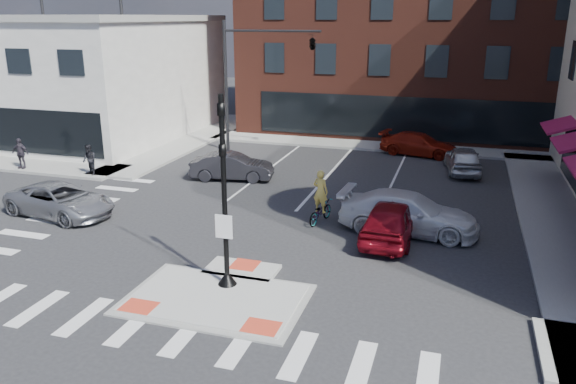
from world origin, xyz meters
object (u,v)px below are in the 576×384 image
(red_sedan, at_px, (391,220))
(pedestrian_b, at_px, (20,153))
(pedestrian_a, at_px, (89,160))
(bg_car_silver, at_px, (463,159))
(cyclist, at_px, (320,205))
(bg_car_red, at_px, (419,144))
(white_pickup, at_px, (408,213))
(bg_car_dark, at_px, (232,166))
(silver_suv, at_px, (60,200))

(red_sedan, xyz_separation_m, pedestrian_b, (-20.85, 4.00, 0.21))
(pedestrian_a, bearing_deg, bg_car_silver, 45.40)
(cyclist, xyz_separation_m, pedestrian_a, (-13.35, 3.00, 0.20))
(bg_car_red, relative_size, cyclist, 2.11)
(white_pickup, height_order, pedestrian_b, pedestrian_b)
(white_pickup, bearing_deg, bg_car_silver, -7.18)
(white_pickup, relative_size, bg_car_red, 1.15)
(pedestrian_a, bearing_deg, pedestrian_b, -154.74)
(bg_car_dark, distance_m, bg_car_red, 12.28)
(silver_suv, xyz_separation_m, red_sedan, (13.88, 1.49, 0.10))
(white_pickup, distance_m, bg_car_silver, 10.12)
(bg_car_red, distance_m, pedestrian_a, 19.27)
(red_sedan, distance_m, white_pickup, 1.14)
(bg_car_dark, bearing_deg, pedestrian_b, 88.15)
(bg_car_red, bearing_deg, bg_car_silver, -130.53)
(bg_car_dark, height_order, bg_car_red, bg_car_dark)
(bg_car_silver, xyz_separation_m, pedestrian_b, (-23.37, -6.93, 0.27))
(red_sedan, relative_size, cyclist, 2.06)
(bg_car_red, distance_m, pedestrian_b, 23.16)
(silver_suv, height_order, white_pickup, white_pickup)
(red_sedan, height_order, pedestrian_b, pedestrian_b)
(bg_car_red, height_order, pedestrian_b, pedestrian_b)
(red_sedan, relative_size, pedestrian_a, 2.85)
(cyclist, xyz_separation_m, pedestrian_b, (-17.81, 3.00, 0.25))
(pedestrian_a, bearing_deg, silver_suv, -40.27)
(red_sedan, bearing_deg, pedestrian_b, -8.43)
(bg_car_silver, bearing_deg, cyclist, 53.68)
(white_pickup, height_order, bg_car_silver, white_pickup)
(silver_suv, xyz_separation_m, cyclist, (10.85, 2.49, 0.07))
(cyclist, bearing_deg, silver_suv, 26.83)
(red_sedan, distance_m, cyclist, 3.19)
(bg_car_red, height_order, cyclist, cyclist)
(silver_suv, xyz_separation_m, white_pickup, (14.44, 2.49, 0.10))
(bg_car_dark, bearing_deg, pedestrian_a, 93.48)
(silver_suv, relative_size, cyclist, 2.20)
(pedestrian_b, bearing_deg, bg_car_dark, 5.10)
(silver_suv, bearing_deg, bg_car_silver, -42.92)
(red_sedan, bearing_deg, pedestrian_a, -11.29)
(bg_car_dark, relative_size, cyclist, 1.91)
(cyclist, bearing_deg, bg_car_dark, -25.28)
(silver_suv, distance_m, bg_car_silver, 20.58)
(silver_suv, bearing_deg, cyclist, -67.12)
(bg_car_red, bearing_deg, red_sedan, -167.84)
(silver_suv, bearing_deg, bg_car_red, -31.04)
(pedestrian_a, bearing_deg, white_pickup, 15.22)
(bg_car_silver, relative_size, bg_car_red, 0.91)
(silver_suv, xyz_separation_m, pedestrian_b, (-6.97, 5.49, 0.31))
(red_sedan, distance_m, bg_car_silver, 11.22)
(bg_car_red, bearing_deg, silver_suv, 150.67)
(bg_car_silver, height_order, cyclist, cyclist)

